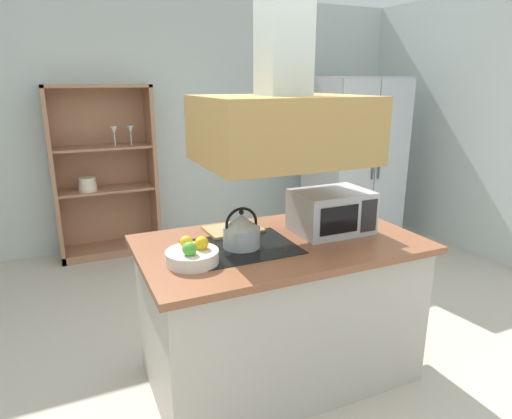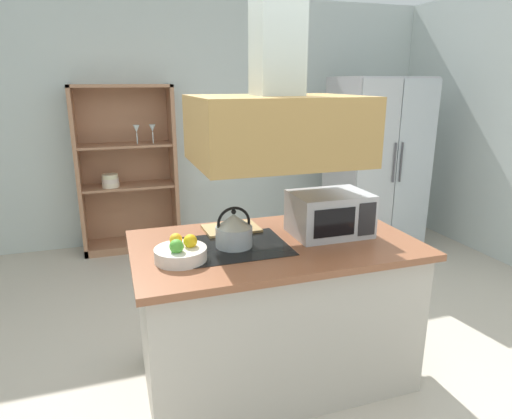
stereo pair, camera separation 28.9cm
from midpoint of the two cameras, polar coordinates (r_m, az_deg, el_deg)
name	(u,v)px [view 1 (the left image)]	position (r m, az deg, el deg)	size (l,w,h in m)	color
ground_plane	(281,387)	(2.93, 0.14, -21.96)	(7.80, 7.80, 0.00)	beige
wall_back	(160,123)	(5.20, -13.87, 10.72)	(6.00, 0.12, 2.70)	silver
kitchen_island	(279,309)	(2.80, -0.02, -12.71)	(1.65, 0.96, 0.90)	beige
range_hood	(283,105)	(2.45, -0.01, 13.28)	(0.90, 0.70, 1.33)	#AA8043
refrigerator	(353,163)	(5.07, 10.80, 5.90)	(0.90, 0.78, 1.85)	#B2B2B8
dish_cabinet	(105,182)	(4.99, -20.40, 3.35)	(1.02, 0.40, 1.77)	#A37152
kettle	(242,231)	(2.50, -5.19, -2.79)	(0.21, 0.21, 0.23)	#AFB9C1
cutting_board	(233,229)	(2.80, -5.89, -2.60)	(0.34, 0.24, 0.02)	tan
microwave	(331,211)	(2.76, 6.69, -0.29)	(0.46, 0.35, 0.26)	#B7BABF
wine_glass_on_counter	(317,195)	(3.05, 5.21, 1.80)	(0.08, 0.08, 0.21)	silver
fruit_bowl	(192,255)	(2.34, -11.72, -5.80)	(0.27, 0.27, 0.14)	silver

